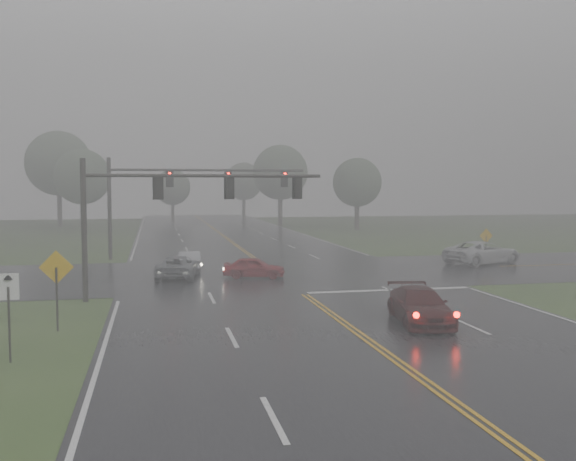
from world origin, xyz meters
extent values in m
plane|color=#2E461E|center=(0.00, 0.00, 0.00)|extent=(180.00, 180.00, 0.00)
cube|color=black|center=(0.00, 20.00, 0.00)|extent=(18.00, 160.00, 0.02)
cube|color=black|center=(0.00, 22.00, 0.00)|extent=(120.00, 14.00, 0.02)
cube|color=silver|center=(4.50, 14.40, 0.00)|extent=(8.50, 0.50, 0.01)
imported|color=#33090A|center=(2.85, 6.84, 0.00)|extent=(2.51, 4.80, 1.33)
imported|color=maroon|center=(-1.52, 20.15, 0.00)|extent=(3.77, 2.30, 1.20)
imported|color=#9FA1A6|center=(-5.00, 23.92, 0.00)|extent=(1.43, 3.78, 1.23)
imported|color=slate|center=(-5.82, 21.10, 0.00)|extent=(2.79, 4.86, 1.28)
imported|color=#B9BCBE|center=(14.56, 23.48, 0.00)|extent=(6.09, 4.27, 1.54)
cylinder|color=black|center=(-10.20, 14.30, 3.26)|extent=(0.25, 0.25, 6.52)
cylinder|color=black|center=(-10.20, 14.30, 5.79)|extent=(0.16, 0.16, 0.72)
cylinder|color=black|center=(-4.69, 14.30, 5.75)|extent=(11.02, 0.16, 0.16)
cube|color=black|center=(-6.89, 14.30, 5.21)|extent=(0.31, 0.25, 0.95)
cube|color=black|center=(-6.89, 14.44, 5.21)|extent=(0.50, 0.03, 1.13)
cube|color=black|center=(-3.59, 14.30, 5.21)|extent=(0.31, 0.25, 0.95)
cube|color=black|center=(-3.59, 14.44, 5.21)|extent=(0.50, 0.03, 1.13)
cube|color=black|center=(-0.28, 14.30, 5.21)|extent=(0.31, 0.25, 0.95)
cube|color=black|center=(-0.28, 14.44, 5.21)|extent=(0.50, 0.03, 1.13)
cylinder|color=black|center=(-10.20, 31.40, 3.64)|extent=(0.28, 0.28, 7.28)
cylinder|color=black|center=(-10.20, 31.40, 6.47)|extent=(0.18, 0.18, 0.81)
cylinder|color=black|center=(-3.12, 31.40, 6.42)|extent=(14.17, 0.18, 0.18)
cube|color=black|center=(-5.95, 31.40, 5.82)|extent=(0.34, 0.28, 1.06)
cube|color=black|center=(-5.95, 31.57, 5.82)|extent=(0.56, 0.03, 1.26)
cylinder|color=#FF0C05|center=(-5.95, 31.24, 6.15)|extent=(0.22, 0.06, 0.22)
cube|color=black|center=(-1.70, 31.40, 5.82)|extent=(0.34, 0.28, 1.06)
cube|color=black|center=(-1.70, 31.57, 5.82)|extent=(0.56, 0.03, 1.26)
cylinder|color=#FF0C05|center=(-1.70, 31.24, 6.15)|extent=(0.22, 0.06, 0.22)
cube|color=black|center=(2.55, 31.40, 5.82)|extent=(0.34, 0.28, 1.06)
cube|color=black|center=(2.55, 31.57, 5.82)|extent=(0.56, 0.03, 1.26)
cylinder|color=#FF0C05|center=(2.55, 31.24, 6.15)|extent=(0.22, 0.06, 0.22)
cylinder|color=black|center=(-10.58, 8.32, 1.17)|extent=(0.08, 0.08, 2.34)
cube|color=#DBA10C|center=(-10.58, 8.35, 2.34)|extent=(1.23, 0.14, 1.23)
cylinder|color=black|center=(-11.36, 4.25, 1.14)|extent=(0.07, 0.07, 2.29)
cube|color=white|center=(-11.36, 4.28, 2.29)|extent=(0.60, 0.08, 0.80)
cube|color=black|center=(-11.36, 4.31, 2.29)|extent=(0.10, 0.03, 0.45)
cylinder|color=black|center=(14.89, 23.63, 0.95)|extent=(0.06, 0.06, 1.90)
cube|color=#DBA10C|center=(14.89, 23.65, 1.90)|extent=(1.00, 0.11, 1.00)
cylinder|color=#342B22|center=(-15.33, 62.88, 1.84)|extent=(0.62, 0.62, 3.68)
sphere|color=#384B32|center=(-15.33, 62.88, 6.34)|extent=(6.55, 6.55, 6.55)
cylinder|color=#342B22|center=(9.28, 67.46, 2.05)|extent=(0.61, 0.61, 4.09)
sphere|color=#384B32|center=(9.28, 67.46, 7.05)|extent=(7.28, 7.28, 7.28)
cylinder|color=#342B22|center=(-4.45, 79.36, 1.47)|extent=(0.51, 0.51, 2.93)
sphere|color=#384B32|center=(-4.45, 79.36, 5.05)|extent=(5.22, 5.22, 5.22)
cylinder|color=#342B22|center=(16.80, 57.82, 1.65)|extent=(0.57, 0.57, 3.31)
sphere|color=#384B32|center=(16.80, 57.82, 5.70)|extent=(5.88, 5.88, 5.88)
cylinder|color=#342B22|center=(-19.21, 72.35, 2.38)|extent=(0.61, 0.61, 4.76)
sphere|color=#384B32|center=(-19.21, 72.35, 8.20)|extent=(8.46, 8.46, 8.46)
cylinder|color=#342B22|center=(7.37, 88.83, 1.75)|extent=(0.55, 0.55, 3.49)
sphere|color=#384B32|center=(7.37, 88.83, 6.01)|extent=(6.21, 6.21, 6.21)
camera|label=1|loc=(-7.07, -15.90, 5.28)|focal=40.00mm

